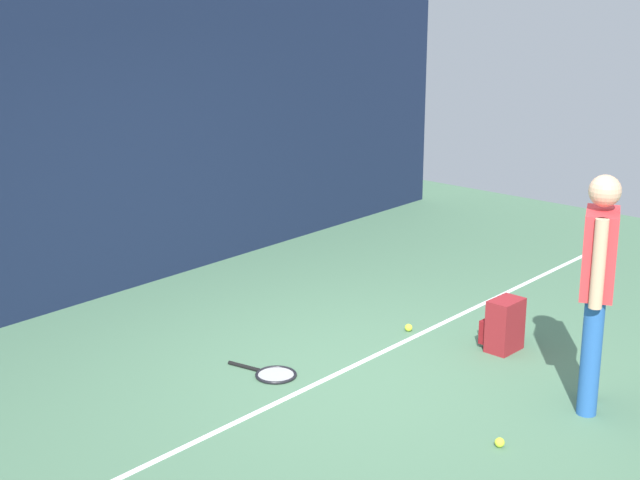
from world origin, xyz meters
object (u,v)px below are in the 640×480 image
at_px(backpack, 503,326).
at_px(tennis_ball_near_player, 500,442).
at_px(tennis_player, 598,279).
at_px(tennis_racket, 273,374).
at_px(tennis_ball_by_fence, 409,328).

xyz_separation_m(backpack, tennis_ball_near_player, (-1.45, -0.85, -0.18)).
bearing_deg(tennis_player, backpack, 38.91).
height_order(tennis_player, backpack, tennis_player).
xyz_separation_m(tennis_racket, tennis_ball_near_player, (0.17, -1.91, 0.02)).
distance_m(tennis_player, backpack, 1.36).
bearing_deg(backpack, tennis_racket, -31.34).
bearing_deg(backpack, tennis_ball_by_fence, -75.75).
relative_size(tennis_player, tennis_ball_by_fence, 25.76).
bearing_deg(tennis_ball_by_fence, backpack, -77.63).
height_order(tennis_racket, backpack, backpack).
bearing_deg(tennis_player, tennis_ball_by_fence, 55.60).
distance_m(backpack, tennis_ball_near_player, 1.69).
distance_m(backpack, tennis_ball_by_fence, 0.86).
height_order(tennis_ball_near_player, tennis_ball_by_fence, same).
bearing_deg(backpack, tennis_ball_near_player, 32.23).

